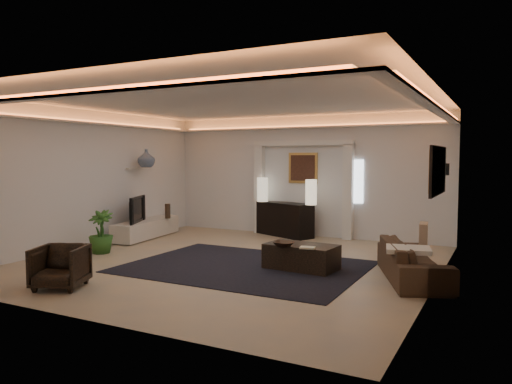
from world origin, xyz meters
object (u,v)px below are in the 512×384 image
at_px(sofa, 413,261).
at_px(armchair, 60,267).
at_px(console, 283,219).
at_px(coffee_table, 301,257).

bearing_deg(sofa, armchair, 101.08).
bearing_deg(console, sofa, -16.94).
height_order(console, sofa, console).
height_order(sofa, armchair, armchair).
height_order(console, coffee_table, console).
relative_size(sofa, coffee_table, 1.70).
xyz_separation_m(console, coffee_table, (1.76, -3.17, -0.20)).
xyz_separation_m(sofa, coffee_table, (-1.82, -0.11, -0.09)).
relative_size(coffee_table, armchair, 1.73).
xyz_separation_m(console, armchair, (-0.89, -5.90, -0.09)).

